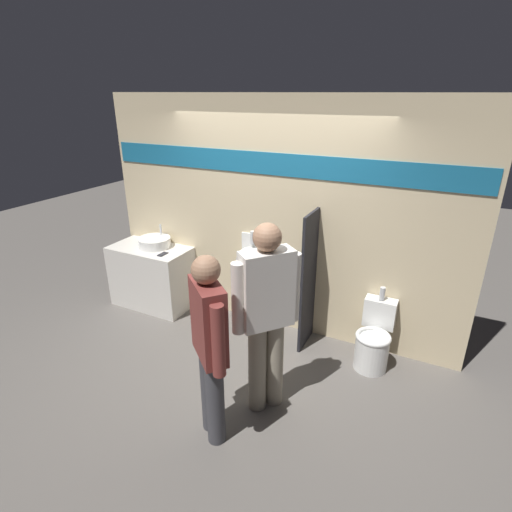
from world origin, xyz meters
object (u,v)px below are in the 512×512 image
cell_phone (163,254)px  toilet (374,341)px  sink_basin (155,242)px  person_in_vest (210,344)px  urinal_near_counter (250,265)px  person_with_lanyard (266,312)px

cell_phone → toilet: bearing=2.4°
sink_basin → person_in_vest: 2.48m
urinal_near_counter → toilet: bearing=-5.7°
cell_phone → urinal_near_counter: 1.11m
urinal_near_counter → person_in_vest: person_in_vest is taller
cell_phone → person_in_vest: bearing=-41.5°
toilet → person_with_lanyard: bearing=-126.3°
urinal_near_counter → person_with_lanyard: (0.78, -1.19, 0.18)m
sink_basin → cell_phone: 0.32m
cell_phone → urinal_near_counter: size_ratio=0.12×
sink_basin → person_in_vest: (1.89, -1.61, 0.02)m
urinal_near_counter → toilet: (1.54, -0.15, -0.51)m
sink_basin → person_with_lanyard: size_ratio=0.24×
person_with_lanyard → sink_basin: bearing=102.5°
sink_basin → toilet: (2.89, -0.06, -0.60)m
toilet → person_with_lanyard: (-0.76, -1.04, 0.69)m
urinal_near_counter → sink_basin: bearing=-176.0°
toilet → person_with_lanyard: 1.46m
urinal_near_counter → toilet: size_ratio=1.43×
toilet → person_in_vest: 1.94m
person_in_vest → person_with_lanyard: size_ratio=0.93×
person_in_vest → person_with_lanyard: person_with_lanyard is taller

